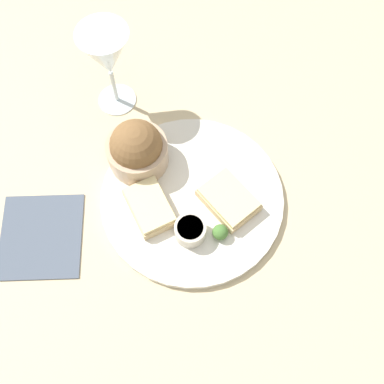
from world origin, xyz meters
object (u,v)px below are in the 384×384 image
salad_bowl (137,149)px  napkin (41,236)px  wine_glass (107,56)px  cheese_toast_far (150,209)px  sauce_ramekin (190,230)px  cheese_toast_near (229,199)px

salad_bowl → napkin: bearing=112.3°
salad_bowl → wine_glass: wine_glass is taller
cheese_toast_far → napkin: bearing=83.4°
salad_bowl → cheese_toast_far: (-0.10, 0.01, -0.03)m
wine_glass → napkin: size_ratio=0.99×
cheese_toast_far → wine_glass: 0.27m
cheese_toast_far → napkin: size_ratio=0.56×
salad_bowl → sauce_ramekin: (-0.16, -0.04, -0.02)m
sauce_ramekin → wine_glass: 0.33m
cheese_toast_far → napkin: (0.02, 0.19, -0.02)m
sauce_ramekin → cheese_toast_far: (0.06, 0.05, -0.01)m
cheese_toast_near → wine_glass: size_ratio=0.63×
sauce_ramekin → cheese_toast_near: sauce_ramekin is taller
cheese_toast_far → salad_bowl: bearing=-4.7°
salad_bowl → napkin: salad_bowl is taller
cheese_toast_near → wine_glass: (0.28, 0.13, 0.10)m
sauce_ramekin → wine_glass: (0.31, 0.05, 0.10)m
cheese_toast_near → napkin: (0.05, 0.32, -0.02)m
cheese_toast_far → wine_glass: (0.25, -0.01, 0.10)m
napkin → cheese_toast_far: bearing=-96.6°
salad_bowl → cheese_toast_near: bearing=-136.6°
cheese_toast_near → wine_glass: 0.32m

